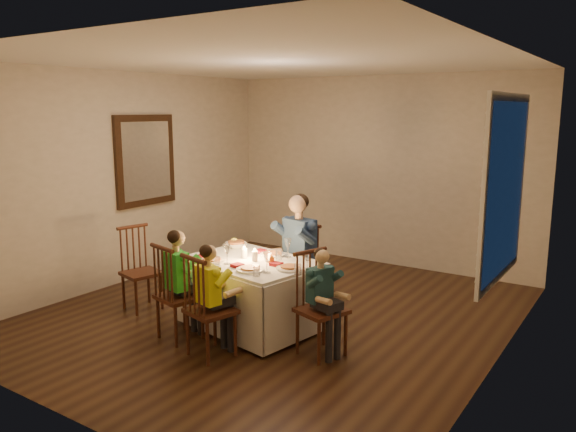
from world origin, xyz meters
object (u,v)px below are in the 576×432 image
Objects in this scene: chair_near_left at (181,338)px; chair_adult at (297,307)px; chair_end at (321,354)px; child_yellow at (212,355)px; chair_extra at (144,309)px; child_teal at (321,354)px; serving_bowl at (236,245)px; chair_near_right at (212,355)px; child_green at (181,338)px; dining_table at (251,279)px; adult at (297,307)px.

chair_adult is at bearing -96.03° from chair_near_left.
chair_end is 0.97m from child_yellow.
chair_near_left is 0.98m from chair_extra.
child_teal is at bearing 0.00° from chair_end.
child_yellow is 1.40m from serving_bowl.
chair_near_right is 0.88× the size of child_green.
dining_table is 1.45× the size of child_yellow.
adult reaches higher than chair_near_left.
chair_end reaches higher than chair_extra.
chair_end is 1.23m from adult.
adult reaches higher than chair_extra.
child_yellow is (0.03, -1.45, 0.00)m from adult.
dining_table is 0.86m from chair_adult.
chair_near_left is 1.36m from chair_end.
serving_bowl reaches higher than child_green.
chair_adult is at bearing -96.03° from child_green.
chair_extra is at bearing -131.34° from adult.
chair_end is 1.36m from child_green.
chair_end is (0.92, -0.20, -0.49)m from dining_table.
chair_near_right is 0.97m from child_teal.
chair_near_right is (0.50, -0.12, 0.00)m from chair_near_left.
adult is at bearing -96.03° from chair_near_left.
child_yellow is at bearing 143.01° from child_teal.
child_teal is (1.30, 0.42, 0.00)m from child_green.
chair_near_right is at bearing 179.34° from chair_near_left.
chair_near_right is 1.40m from serving_bowl.
serving_bowl is (-0.07, 0.94, 0.71)m from chair_near_left.
chair_near_left is 1.41m from adult.
serving_bowl is (-0.54, -0.38, 0.71)m from chair_adult.
dining_table is 0.86m from adult.
chair_near_left is at bearing 0.04° from chair_near_right.
chair_near_right and chair_end have the same top height.
chair_adult is 1.23m from child_teal.
chair_near_right is (0.03, -1.45, 0.00)m from chair_adult.
adult is 1.30× the size of child_teal.
child_green is 1.04× the size of child_yellow.
dining_table is at bearing -107.99° from child_green.
serving_bowl is at bearing 154.04° from dining_table.
chair_end is at bearing -34.00° from chair_adult.
chair_near_left is 0.74× the size of adult.
child_green is (-0.47, -1.33, 0.00)m from chair_adult.
chair_near_right is at bearing -75.38° from adult.
chair_adult is at bearing 0.00° from adult.
chair_adult is 0.00m from adult.
child_teal is at bearing -131.70° from chair_near_right.
serving_bowl is at bearing -131.07° from adult.
serving_bowl is (-0.45, 0.33, 0.22)m from dining_table.
chair_extra is 2.21m from child_teal.
child_yellow is 4.52× the size of serving_bowl.
child_green is at bearing 0.04° from chair_near_right.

